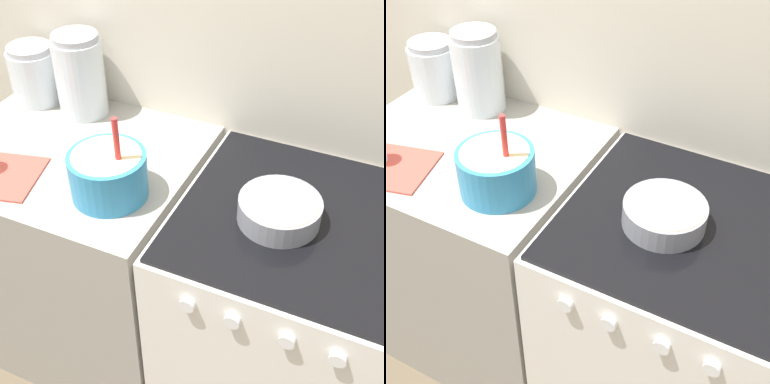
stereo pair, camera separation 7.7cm
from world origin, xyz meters
The scene contains 8 objects.
wall_back centered at (0.00, 0.67, 1.20)m, with size 4.55×0.05×2.40m.
countertop_cabinet centered at (-0.39, 0.32, 0.45)m, with size 0.77×0.65×0.89m.
stove centered at (0.35, 0.32, 0.45)m, with size 0.66×0.66×0.89m.
mixing_bowl centered at (-0.16, 0.20, 0.97)m, with size 0.21×0.21×0.25m.
baking_pan centered at (0.29, 0.29, 0.93)m, with size 0.22×0.22×0.07m.
storage_jar_left centered at (-0.66, 0.54, 0.98)m, with size 0.16×0.16×0.20m.
storage_jar_middle centered at (-0.47, 0.54, 1.01)m, with size 0.16×0.16×0.28m.
recipe_page centered at (-0.49, 0.14, 0.90)m, with size 0.25×0.25×0.01m.
Camera 2 is at (0.58, -0.72, 1.85)m, focal length 50.00 mm.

